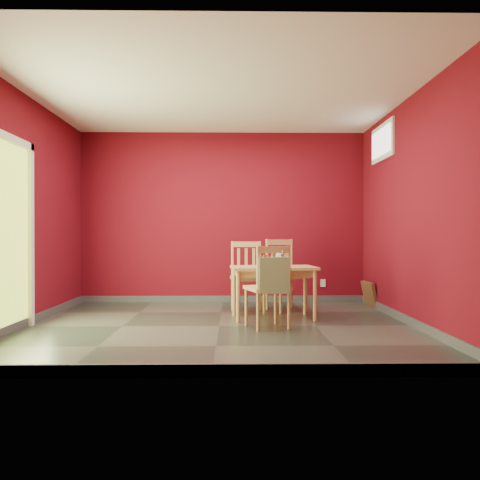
{
  "coord_description": "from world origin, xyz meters",
  "views": [
    {
      "loc": [
        0.16,
        -5.44,
        1.04
      ],
      "look_at": [
        0.25,
        0.45,
        1.0
      ],
      "focal_mm": 35.0,
      "sensor_mm": 36.0,
      "label": 1
    }
  ],
  "objects_px": {
    "chair_far_right": "(284,274)",
    "picture_frame": "(369,294)",
    "dining_table": "(273,273)",
    "tote_bag": "(274,275)",
    "chair_near": "(269,286)",
    "chair_far_left": "(247,276)",
    "cat": "(278,257)"
  },
  "relations": [
    {
      "from": "cat",
      "to": "chair_near",
      "type": "bearing_deg",
      "value": -94.15
    },
    {
      "from": "chair_far_right",
      "to": "picture_frame",
      "type": "height_order",
      "value": "chair_far_right"
    },
    {
      "from": "dining_table",
      "to": "picture_frame",
      "type": "distance_m",
      "value": 1.83
    },
    {
      "from": "chair_far_left",
      "to": "cat",
      "type": "distance_m",
      "value": 0.65
    },
    {
      "from": "dining_table",
      "to": "tote_bag",
      "type": "distance_m",
      "value": 0.85
    },
    {
      "from": "tote_bag",
      "to": "cat",
      "type": "height_order",
      "value": "tote_bag"
    },
    {
      "from": "chair_near",
      "to": "cat",
      "type": "bearing_deg",
      "value": 75.89
    },
    {
      "from": "chair_far_right",
      "to": "dining_table",
      "type": "bearing_deg",
      "value": -107.95
    },
    {
      "from": "chair_near",
      "to": "cat",
      "type": "xyz_separation_m",
      "value": [
        0.18,
        0.72,
        0.29
      ]
    },
    {
      "from": "chair_near",
      "to": "cat",
      "type": "relative_size",
      "value": 2.15
    },
    {
      "from": "chair_far_left",
      "to": "chair_far_right",
      "type": "bearing_deg",
      "value": 14.24
    },
    {
      "from": "dining_table",
      "to": "tote_bag",
      "type": "relative_size",
      "value": 2.39
    },
    {
      "from": "dining_table",
      "to": "cat",
      "type": "xyz_separation_m",
      "value": [
        0.08,
        0.1,
        0.19
      ]
    },
    {
      "from": "chair_far_right",
      "to": "cat",
      "type": "height_order",
      "value": "chair_far_right"
    },
    {
      "from": "tote_bag",
      "to": "picture_frame",
      "type": "height_order",
      "value": "tote_bag"
    },
    {
      "from": "cat",
      "to": "tote_bag",
      "type": "bearing_deg",
      "value": -88.3
    },
    {
      "from": "chair_far_right",
      "to": "picture_frame",
      "type": "xyz_separation_m",
      "value": [
        1.3,
        0.28,
        -0.33
      ]
    },
    {
      "from": "tote_bag",
      "to": "chair_near",
      "type": "bearing_deg",
      "value": 101.94
    },
    {
      "from": "chair_far_right",
      "to": "tote_bag",
      "type": "height_order",
      "value": "chair_far_right"
    },
    {
      "from": "dining_table",
      "to": "tote_bag",
      "type": "bearing_deg",
      "value": -94.12
    },
    {
      "from": "chair_far_left",
      "to": "cat",
      "type": "bearing_deg",
      "value": -48.38
    },
    {
      "from": "chair_far_left",
      "to": "dining_table",
      "type": "bearing_deg",
      "value": -59.73
    },
    {
      "from": "chair_near",
      "to": "picture_frame",
      "type": "xyz_separation_m",
      "value": [
        1.62,
        1.58,
        -0.29
      ]
    },
    {
      "from": "cat",
      "to": "picture_frame",
      "type": "height_order",
      "value": "cat"
    },
    {
      "from": "chair_far_left",
      "to": "tote_bag",
      "type": "xyz_separation_m",
      "value": [
        0.25,
        -1.38,
        0.12
      ]
    },
    {
      "from": "tote_bag",
      "to": "dining_table",
      "type": "bearing_deg",
      "value": 85.88
    },
    {
      "from": "dining_table",
      "to": "cat",
      "type": "relative_size",
      "value": 2.54
    },
    {
      "from": "chair_near",
      "to": "picture_frame",
      "type": "bearing_deg",
      "value": 44.22
    },
    {
      "from": "tote_bag",
      "to": "chair_far_left",
      "type": "bearing_deg",
      "value": 100.37
    },
    {
      "from": "dining_table",
      "to": "chair_near",
      "type": "distance_m",
      "value": 0.64
    },
    {
      "from": "chair_far_right",
      "to": "chair_near",
      "type": "distance_m",
      "value": 1.34
    },
    {
      "from": "picture_frame",
      "to": "chair_far_right",
      "type": "bearing_deg",
      "value": -167.87
    }
  ]
}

